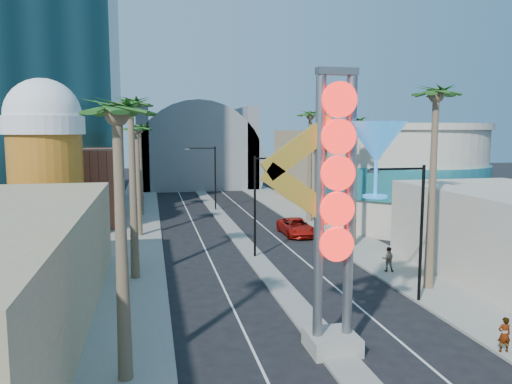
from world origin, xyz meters
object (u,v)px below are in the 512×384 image
object	(u,v)px
red_pickup	(296,227)
pedestrian_b	(388,259)
pedestrian_a	(504,334)
neon_sign	(353,190)

from	to	relation	value
red_pickup	pedestrian_b	distance (m)	13.91
pedestrian_a	pedestrian_b	distance (m)	12.95
neon_sign	red_pickup	xyz separation A→B (m)	(4.81, 24.62, -6.50)
neon_sign	red_pickup	distance (m)	25.91
neon_sign	pedestrian_b	world-z (taller)	neon_sign
neon_sign	pedestrian_a	xyz separation A→B (m)	(6.48, -1.96, -6.36)
neon_sign	red_pickup	world-z (taller)	neon_sign
pedestrian_b	red_pickup	bearing A→B (deg)	-54.61
red_pickup	pedestrian_a	xyz separation A→B (m)	(1.67, -26.58, 0.15)
pedestrian_a	pedestrian_b	xyz separation A→B (m)	(0.92, 12.91, 0.07)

